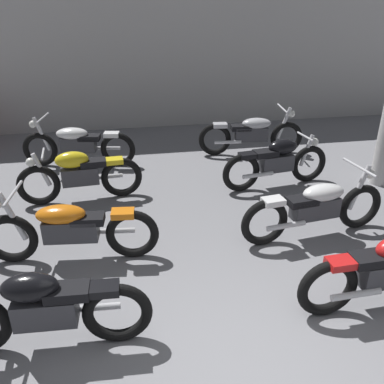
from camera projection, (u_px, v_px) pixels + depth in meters
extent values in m
cube|color=#BCBAB7|center=(153.00, 51.00, 9.89)|extent=(13.36, 0.24, 3.60)
torus|color=black|center=(118.00, 313.00, 4.01)|extent=(0.68, 0.15, 0.67)
cube|color=#38383D|center=(46.00, 311.00, 3.89)|extent=(0.58, 0.27, 0.28)
ellipsoid|color=black|center=(30.00, 287.00, 3.76)|extent=(0.53, 0.31, 0.26)
cube|color=black|center=(67.00, 292.00, 3.83)|extent=(0.41, 0.26, 0.10)
cube|color=black|center=(104.00, 289.00, 3.87)|extent=(0.29, 0.22, 0.08)
cylinder|color=silver|center=(92.00, 308.00, 4.10)|extent=(0.55, 0.10, 0.07)
torus|color=black|center=(11.00, 239.00, 5.20)|extent=(0.68, 0.18, 0.67)
torus|color=black|center=(132.00, 234.00, 5.30)|extent=(0.68, 0.18, 0.67)
cylinder|color=silver|center=(13.00, 217.00, 5.07)|extent=(0.28, 0.10, 0.66)
cube|color=#38383D|center=(71.00, 230.00, 5.21)|extent=(0.68, 0.31, 0.28)
ellipsoid|color=orange|center=(60.00, 214.00, 5.10)|extent=(0.63, 0.38, 0.22)
cube|color=black|center=(88.00, 219.00, 5.16)|extent=(0.42, 0.28, 0.10)
cube|color=orange|center=(123.00, 214.00, 5.16)|extent=(0.30, 0.23, 0.08)
cylinder|color=silver|center=(13.00, 193.00, 4.94)|extent=(0.11, 0.68, 0.04)
cylinder|color=silver|center=(114.00, 231.00, 5.41)|extent=(0.55, 0.13, 0.07)
torus|color=black|center=(39.00, 185.00, 6.61)|extent=(0.68, 0.16, 0.67)
torus|color=black|center=(122.00, 177.00, 6.90)|extent=(0.68, 0.16, 0.67)
cylinder|color=silver|center=(41.00, 170.00, 6.51)|extent=(0.25, 0.09, 0.56)
cube|color=#38383D|center=(80.00, 176.00, 6.71)|extent=(0.59, 0.28, 0.28)
ellipsoid|color=yellow|center=(72.00, 160.00, 6.57)|extent=(0.54, 0.32, 0.26)
cube|color=black|center=(93.00, 163.00, 6.67)|extent=(0.42, 0.27, 0.10)
cube|color=yellow|center=(114.00, 161.00, 6.75)|extent=(0.29, 0.22, 0.08)
cylinder|color=silver|center=(43.00, 154.00, 6.41)|extent=(0.07, 0.48, 0.04)
sphere|color=white|center=(30.00, 162.00, 6.42)|extent=(0.14, 0.14, 0.14)
cylinder|color=silver|center=(106.00, 177.00, 6.96)|extent=(0.55, 0.11, 0.07)
torus|color=black|center=(40.00, 149.00, 8.10)|extent=(0.68, 0.23, 0.67)
torus|color=black|center=(118.00, 149.00, 8.09)|extent=(0.68, 0.23, 0.67)
cylinder|color=silver|center=(42.00, 134.00, 7.96)|extent=(0.28, 0.12, 0.66)
cube|color=#38383D|center=(79.00, 144.00, 8.05)|extent=(0.69, 0.35, 0.28)
ellipsoid|color=white|center=(72.00, 133.00, 7.96)|extent=(0.65, 0.42, 0.22)
cube|color=black|center=(89.00, 138.00, 7.99)|extent=(0.44, 0.31, 0.10)
cube|color=white|center=(112.00, 134.00, 7.96)|extent=(0.31, 0.25, 0.08)
cylinder|color=silver|center=(43.00, 118.00, 7.82)|extent=(0.16, 0.68, 0.04)
sphere|color=white|center=(33.00, 124.00, 7.88)|extent=(0.14, 0.14, 0.14)
cylinder|color=silver|center=(106.00, 148.00, 8.22)|extent=(0.55, 0.17, 0.07)
torus|color=black|center=(328.00, 288.00, 4.34)|extent=(0.67, 0.14, 0.67)
cube|color=black|center=(370.00, 259.00, 4.29)|extent=(0.41, 0.25, 0.10)
cube|color=red|center=(341.00, 263.00, 4.23)|extent=(0.29, 0.21, 0.08)
cylinder|color=silver|center=(356.00, 294.00, 4.28)|extent=(0.55, 0.09, 0.07)
torus|color=black|center=(360.00, 207.00, 5.97)|extent=(0.68, 0.19, 0.67)
torus|color=black|center=(264.00, 223.00, 5.56)|extent=(0.68, 0.19, 0.67)
cylinder|color=silver|center=(359.00, 188.00, 5.81)|extent=(0.28, 0.10, 0.66)
cube|color=#38383D|center=(315.00, 208.00, 5.72)|extent=(0.69, 0.32, 0.28)
ellipsoid|color=white|center=(323.00, 192.00, 5.65)|extent=(0.64, 0.39, 0.22)
cube|color=black|center=(302.00, 201.00, 5.60)|extent=(0.43, 0.29, 0.10)
cube|color=white|center=(273.00, 201.00, 5.46)|extent=(0.30, 0.23, 0.08)
cylinder|color=silver|center=(359.00, 167.00, 5.66)|extent=(0.12, 0.68, 0.04)
sphere|color=white|center=(370.00, 174.00, 5.77)|extent=(0.14, 0.14, 0.14)
cylinder|color=silver|center=(286.00, 226.00, 5.53)|extent=(0.55, 0.14, 0.07)
torus|color=black|center=(309.00, 164.00, 7.43)|extent=(0.68, 0.20, 0.67)
torus|color=black|center=(241.00, 173.00, 7.07)|extent=(0.68, 0.20, 0.67)
cylinder|color=silver|center=(306.00, 150.00, 7.29)|extent=(0.25, 0.10, 0.56)
cube|color=#38383D|center=(276.00, 163.00, 7.20)|extent=(0.60, 0.31, 0.28)
ellipsoid|color=black|center=(283.00, 147.00, 7.11)|extent=(0.55, 0.35, 0.26)
cube|color=black|center=(266.00, 153.00, 7.05)|extent=(0.43, 0.29, 0.10)
cube|color=black|center=(248.00, 155.00, 6.96)|extent=(0.30, 0.24, 0.08)
cylinder|color=silver|center=(305.00, 136.00, 7.16)|extent=(0.10, 0.48, 0.04)
sphere|color=white|center=(315.00, 142.00, 7.27)|extent=(0.14, 0.14, 0.14)
cylinder|color=silver|center=(258.00, 175.00, 7.03)|extent=(0.55, 0.14, 0.07)
torus|color=black|center=(286.00, 138.00, 8.74)|extent=(0.68, 0.17, 0.67)
torus|color=black|center=(215.00, 140.00, 8.63)|extent=(0.68, 0.17, 0.67)
cylinder|color=silver|center=(284.00, 123.00, 8.60)|extent=(0.28, 0.10, 0.66)
cube|color=#38383D|center=(251.00, 134.00, 8.64)|extent=(0.68, 0.30, 0.28)
ellipsoid|color=#B7B7BC|center=(257.00, 123.00, 8.55)|extent=(0.63, 0.38, 0.22)
cube|color=black|center=(241.00, 128.00, 8.56)|extent=(0.42, 0.28, 0.10)
cube|color=#B7B7BC|center=(220.00, 125.00, 8.50)|extent=(0.30, 0.23, 0.08)
cylinder|color=silver|center=(282.00, 108.00, 8.46)|extent=(0.10, 0.68, 0.04)
sphere|color=white|center=(292.00, 114.00, 8.53)|extent=(0.14, 0.14, 0.14)
cylinder|color=silver|center=(228.00, 142.00, 8.54)|extent=(0.55, 0.12, 0.07)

